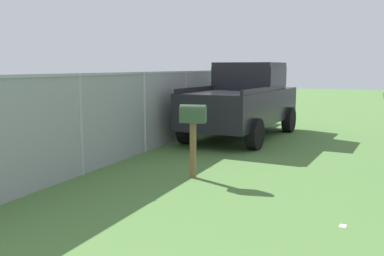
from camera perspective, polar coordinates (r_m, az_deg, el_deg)
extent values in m
cube|color=brown|center=(7.62, 0.14, -2.99)|extent=(0.09, 0.09, 0.99)
cube|color=#334C33|center=(7.53, 0.14, 1.54)|extent=(0.28, 0.49, 0.22)
cylinder|color=#334C33|center=(7.52, 0.14, 2.38)|extent=(0.28, 0.49, 0.20)
cube|color=red|center=(7.62, 0.47, 2.12)|extent=(0.02, 0.04, 0.18)
cube|color=black|center=(12.05, 6.70, 2.90)|extent=(4.91, 2.16, 0.90)
cube|color=black|center=(12.54, 7.69, 6.89)|extent=(1.74, 1.79, 0.76)
cube|color=black|center=(12.54, 7.69, 6.89)|extent=(1.70, 1.83, 0.53)
cube|color=black|center=(11.38, 0.87, 5.23)|extent=(2.49, 0.25, 0.12)
cube|color=black|center=(10.74, 8.98, 4.96)|extent=(2.49, 0.25, 0.12)
cylinder|color=black|center=(13.90, 5.42, 1.54)|extent=(0.78, 0.31, 0.76)
cylinder|color=black|center=(13.33, 12.75, 1.10)|extent=(0.78, 0.31, 0.76)
cylinder|color=black|center=(11.05, -0.70, -0.13)|extent=(0.78, 0.31, 0.76)
cylinder|color=black|center=(10.32, 8.32, -0.79)|extent=(0.78, 0.31, 0.76)
cylinder|color=#9EA3A8|center=(8.00, -14.57, 0.41)|extent=(0.07, 0.07, 1.86)
cylinder|color=#9EA3A8|center=(9.93, -6.33, 2.08)|extent=(0.07, 0.07, 1.86)
cylinder|color=#9EA3A8|center=(11.99, -0.84, 3.16)|extent=(0.07, 0.07, 1.86)
cylinder|color=#9EA3A8|center=(14.14, 3.02, 3.91)|extent=(0.07, 0.07, 1.86)
cylinder|color=#9EA3A8|center=(16.34, 5.85, 4.44)|extent=(0.07, 0.07, 1.86)
cube|color=#9EA3A8|center=(9.87, -6.42, 7.26)|extent=(13.95, 0.04, 0.04)
cube|color=gray|center=(9.93, -6.33, 2.08)|extent=(13.95, 0.01, 1.86)
cube|color=silver|center=(5.78, 19.43, -12.17)|extent=(0.12, 0.09, 0.01)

